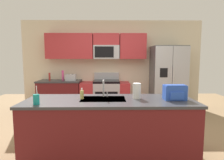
# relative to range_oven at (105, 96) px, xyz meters

# --- Properties ---
(ground_plane) EXTENTS (9.00, 9.00, 0.00)m
(ground_plane) POSITION_rel_range_oven_xyz_m (0.20, -1.80, -0.44)
(ground_plane) COLOR #997A56
(ground_plane) RESTS_ON ground
(kitchen_wall_unit) EXTENTS (5.20, 0.43, 2.60)m
(kitchen_wall_unit) POSITION_rel_range_oven_xyz_m (0.06, 0.28, 1.03)
(kitchen_wall_unit) COLOR beige
(kitchen_wall_unit) RESTS_ON ground
(back_counter) EXTENTS (1.18, 0.63, 0.90)m
(back_counter) POSITION_rel_range_oven_xyz_m (-1.28, -0.00, 0.01)
(back_counter) COLOR maroon
(back_counter) RESTS_ON ground
(range_oven) EXTENTS (1.36, 0.61, 1.10)m
(range_oven) POSITION_rel_range_oven_xyz_m (0.00, 0.00, 0.00)
(range_oven) COLOR #B7BABF
(range_oven) RESTS_ON ground
(refrigerator) EXTENTS (0.90, 0.76, 1.85)m
(refrigerator) POSITION_rel_range_oven_xyz_m (1.75, -0.07, 0.48)
(refrigerator) COLOR #4C4F54
(refrigerator) RESTS_ON ground
(island_counter) EXTENTS (2.56, 0.89, 0.90)m
(island_counter) POSITION_rel_range_oven_xyz_m (0.12, -2.48, 0.01)
(island_counter) COLOR maroon
(island_counter) RESTS_ON ground
(toaster) EXTENTS (0.28, 0.16, 0.18)m
(toaster) POSITION_rel_range_oven_xyz_m (-0.95, -0.05, 0.55)
(toaster) COLOR #B7BABF
(toaster) RESTS_ON back_counter
(pepper_mill) EXTENTS (0.05, 0.05, 0.21)m
(pepper_mill) POSITION_rel_range_oven_xyz_m (-1.55, -0.00, 0.56)
(pepper_mill) COLOR #B2332D
(pepper_mill) RESTS_ON back_counter
(bottle_pink) EXTENTS (0.06, 0.06, 0.28)m
(bottle_pink) POSITION_rel_range_oven_xyz_m (-1.19, 0.04, 0.60)
(bottle_pink) COLOR #EA4C93
(bottle_pink) RESTS_ON back_counter
(sink_faucet) EXTENTS (0.09, 0.21, 0.28)m
(sink_faucet) POSITION_rel_range_oven_xyz_m (0.03, -2.28, 0.62)
(sink_faucet) COLOR #B7BABF
(sink_faucet) RESTS_ON island_counter
(drink_cup_teal) EXTENTS (0.08, 0.08, 0.26)m
(drink_cup_teal) POSITION_rel_range_oven_xyz_m (-0.88, -2.77, 0.53)
(drink_cup_teal) COLOR teal
(drink_cup_teal) RESTS_ON island_counter
(soap_dispenser) EXTENTS (0.06, 0.06, 0.17)m
(soap_dispenser) POSITION_rel_range_oven_xyz_m (-0.31, -2.43, 0.53)
(soap_dispenser) COLOR #D8CC66
(soap_dispenser) RESTS_ON island_counter
(paper_towel_roll) EXTENTS (0.12, 0.12, 0.24)m
(paper_towel_roll) POSITION_rel_range_oven_xyz_m (0.54, -2.40, 0.58)
(paper_towel_roll) COLOR white
(paper_towel_roll) RESTS_ON island_counter
(backpack) EXTENTS (0.32, 0.22, 0.23)m
(backpack) POSITION_rel_range_oven_xyz_m (1.10, -2.51, 0.57)
(backpack) COLOR blue
(backpack) RESTS_ON island_counter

